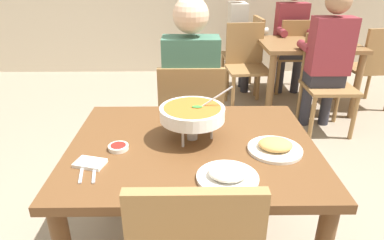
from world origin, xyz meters
TOP-DOWN VIEW (x-y plane):
  - dining_table_main at (0.00, 0.00)m, footprint 1.13×0.90m
  - chair_diner_main at (-0.00, 0.74)m, footprint 0.44×0.44m
  - diner_main at (0.00, 0.77)m, footprint 0.40×0.45m
  - curry_bowl at (0.00, 0.05)m, footprint 0.33×0.30m
  - rice_plate at (0.13, -0.29)m, footprint 0.24×0.24m
  - appetizer_plate at (0.36, -0.07)m, footprint 0.24×0.24m
  - sauce_dish at (-0.33, -0.05)m, footprint 0.09×0.09m
  - napkin_folded at (-0.42, -0.18)m, footprint 0.14×0.11m
  - fork_utensil at (-0.44, -0.23)m, footprint 0.04×0.17m
  - spoon_utensil at (-0.39, -0.23)m, footprint 0.04×0.17m
  - dining_table_far at (1.26, 2.22)m, footprint 1.00×0.80m
  - chair_bg_left at (0.74, 2.82)m, footprint 0.47×0.47m
  - chair_bg_middle at (1.29, 1.68)m, footprint 0.44×0.44m
  - chair_bg_right at (1.27, 2.68)m, footprint 0.44×0.44m
  - chair_bg_corner at (1.97, 2.13)m, footprint 0.49×0.49m
  - chair_bg_window at (0.62, 2.29)m, footprint 0.48×0.48m
  - patron_bg_left at (0.61, 2.79)m, footprint 0.45×0.40m
  - patron_bg_middle at (1.25, 1.64)m, footprint 0.40×0.45m
  - patron_bg_right at (1.22, 2.74)m, footprint 0.40×0.45m

SIDE VIEW (x-z plane):
  - chair_diner_main at x=0.00m, z-range 0.06..0.96m
  - chair_bg_left at x=0.74m, z-range 0.06..0.96m
  - chair_bg_middle at x=1.29m, z-range 0.06..0.96m
  - chair_bg_right at x=1.27m, z-range 0.06..0.96m
  - chair_bg_corner at x=1.97m, z-range 0.06..0.96m
  - chair_bg_window at x=0.62m, z-range 0.06..0.96m
  - dining_table_far at x=1.26m, z-range 0.23..0.96m
  - dining_table_main at x=0.00m, z-range 0.25..0.98m
  - fork_utensil at x=-0.44m, z-range 0.72..0.73m
  - spoon_utensil at x=-0.39m, z-range 0.72..0.73m
  - napkin_folded at x=-0.42m, z-range 0.72..0.74m
  - sauce_dish at x=-0.33m, z-range 0.72..0.75m
  - rice_plate at x=0.13m, z-range 0.72..0.77m
  - appetizer_plate at x=0.36m, z-range 0.72..0.77m
  - diner_main at x=0.00m, z-range 0.09..1.40m
  - patron_bg_left at x=0.61m, z-range 0.09..1.40m
  - patron_bg_middle at x=1.25m, z-range 0.09..1.40m
  - patron_bg_right at x=1.22m, z-range 0.09..1.40m
  - curry_bowl at x=0.00m, z-range 0.72..0.98m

